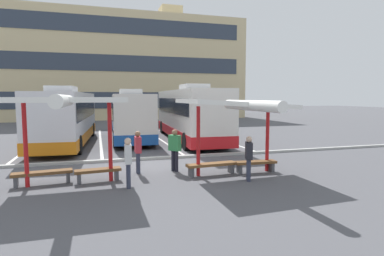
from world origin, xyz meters
TOP-DOWN VIEW (x-y plane):
  - ground_plane at (0.00, 0.00)m, footprint 160.00×160.00m
  - terminal_building at (0.03, 36.14)m, footprint 36.76×15.71m
  - coach_bus_0 at (-4.01, 7.77)m, footprint 3.32×11.40m
  - coach_bus_1 at (0.11, 10.29)m, footprint 2.95×12.62m
  - coach_bus_2 at (3.92, 7.70)m, footprint 3.20×12.16m
  - lane_stripe_0 at (-6.05, 9.05)m, footprint 0.16×14.00m
  - lane_stripe_1 at (-2.02, 9.05)m, footprint 0.16×14.00m
  - lane_stripe_2 at (2.02, 9.05)m, footprint 0.16×14.00m
  - lane_stripe_3 at (6.05, 9.05)m, footprint 0.16×14.00m
  - waiting_shelter_0 at (-3.12, -2.39)m, footprint 3.67×4.92m
  - bench_0 at (-4.02, -1.92)m, footprint 1.94×0.64m
  - bench_1 at (-2.22, -2.07)m, footprint 1.60×0.58m
  - waiting_shelter_1 at (2.84, -2.61)m, footprint 3.90×4.79m
  - bench_2 at (1.94, -2.30)m, footprint 1.99×0.56m
  - bench_3 at (3.74, -2.42)m, footprint 1.68×0.53m
  - platform_kerb at (0.00, 1.31)m, footprint 44.00×0.24m
  - waiting_passenger_0 at (2.87, -3.52)m, footprint 0.37×0.51m
  - waiting_passenger_1 at (-0.72, -1.26)m, footprint 0.23×0.48m
  - waiting_passenger_2 at (0.73, -1.33)m, footprint 0.48×0.51m
  - waiting_passenger_3 at (-1.27, -3.18)m, footprint 0.25×0.49m

SIDE VIEW (x-z plane):
  - ground_plane at x=0.00m, z-range 0.00..0.00m
  - lane_stripe_0 at x=-6.05m, z-range 0.00..0.01m
  - lane_stripe_1 at x=-2.02m, z-range 0.00..0.01m
  - lane_stripe_2 at x=2.02m, z-range 0.00..0.01m
  - lane_stripe_3 at x=6.05m, z-range 0.00..0.01m
  - platform_kerb at x=0.00m, z-range 0.00..0.12m
  - bench_1 at x=-2.22m, z-range 0.11..0.56m
  - bench_3 at x=3.74m, z-range 0.11..0.56m
  - bench_0 at x=-4.02m, z-range 0.12..0.57m
  - bench_2 at x=1.94m, z-range 0.12..0.57m
  - waiting_passenger_0 at x=2.87m, z-range 0.11..1.70m
  - waiting_passenger_3 at x=-1.27m, z-range 0.13..1.77m
  - waiting_passenger_1 at x=-0.72m, z-range 0.13..1.78m
  - waiting_passenger_2 at x=0.73m, z-range 0.13..1.81m
  - coach_bus_1 at x=0.11m, z-range -0.11..3.38m
  - coach_bus_0 at x=-4.01m, z-range -0.11..3.47m
  - coach_bus_2 at x=3.92m, z-range -0.11..3.68m
  - waiting_shelter_1 at x=2.84m, z-range 1.19..4.08m
  - waiting_shelter_0 at x=-3.12m, z-range 1.29..4.31m
  - terminal_building at x=0.03m, z-range -1.37..15.51m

